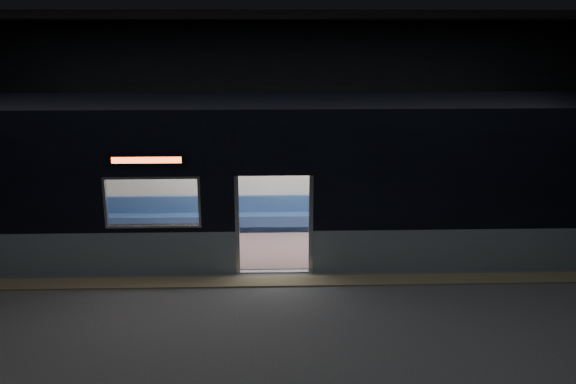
{
  "coord_description": "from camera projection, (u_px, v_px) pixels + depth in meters",
  "views": [
    {
      "loc": [
        -0.08,
        -10.56,
        4.92
      ],
      "look_at": [
        0.32,
        2.3,
        1.36
      ],
      "focal_mm": 38.0,
      "sensor_mm": 36.0,
      "label": 1
    }
  ],
  "objects": [
    {
      "name": "passenger",
      "position": [
        420.0,
        200.0,
        14.8
      ],
      "size": [
        0.4,
        0.66,
        1.32
      ],
      "rotation": [
        0.0,
        0.0,
        -0.12
      ],
      "color": "black",
      "rests_on": "metro_car"
    },
    {
      "name": "handbag",
      "position": [
        422.0,
        207.0,
        14.63
      ],
      "size": [
        0.29,
        0.27,
        0.12
      ],
      "primitive_type": "cube",
      "rotation": [
        0.0,
        0.0,
        -0.27
      ],
      "color": "black",
      "rests_on": "passenger"
    },
    {
      "name": "station_envelope",
      "position": [
        274.0,
        99.0,
        10.51
      ],
      "size": [
        24.0,
        14.0,
        5.0
      ],
      "color": "black",
      "rests_on": "station_floor"
    },
    {
      "name": "tactile_strip",
      "position": [
        275.0,
        281.0,
        12.01
      ],
      "size": [
        22.8,
        0.5,
        0.03
      ],
      "primitive_type": "cube",
      "color": "#8C7F59",
      "rests_on": "station_floor"
    },
    {
      "name": "transit_map",
      "position": [
        476.0,
        168.0,
        14.95
      ],
      "size": [
        1.11,
        0.03,
        0.72
      ],
      "primitive_type": "cube",
      "color": "white",
      "rests_on": "metro_car"
    },
    {
      "name": "station_floor",
      "position": [
        275.0,
        294.0,
        11.49
      ],
      "size": [
        24.0,
        14.0,
        0.01
      ],
      "primitive_type": "cube",
      "color": "#47494C",
      "rests_on": "ground"
    },
    {
      "name": "metro_car",
      "position": [
        273.0,
        168.0,
        13.44
      ],
      "size": [
        18.0,
        3.04,
        3.35
      ],
      "color": "#82969C",
      "rests_on": "station_floor"
    }
  ]
}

